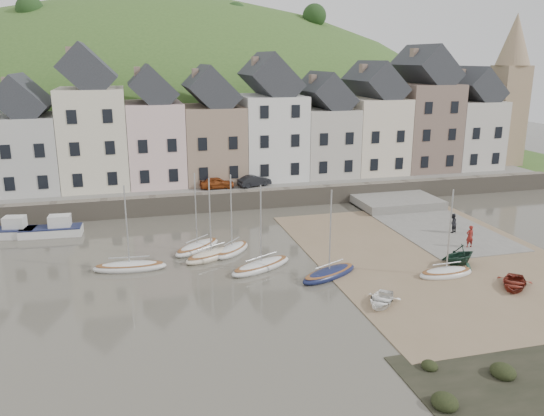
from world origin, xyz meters
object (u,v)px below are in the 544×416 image
object	(u,v)px
rowboat_red	(514,283)
car_left	(217,183)
person_red	(470,236)
sailboat_0	(130,266)
car_right	(254,181)
rowboat_white	(381,300)
person_dark	(453,223)
rowboat_green	(459,255)

from	to	relation	value
rowboat_red	car_left	xyz separation A→B (m)	(-15.08, 25.89, 1.81)
rowboat_red	person_red	world-z (taller)	person_red
sailboat_0	rowboat_red	distance (m)	25.81
car_right	person_red	bearing A→B (deg)	-161.86
person_red	rowboat_white	bearing A→B (deg)	33.93
sailboat_0	rowboat_white	bearing A→B (deg)	-33.73
person_dark	car_right	bearing A→B (deg)	-71.66
rowboat_white	car_right	distance (m)	26.12
car_left	car_right	distance (m)	3.88
sailboat_0	car_right	size ratio (longest dim) A/B	1.81
car_left	rowboat_white	bearing A→B (deg)	-168.12
person_red	person_dark	size ratio (longest dim) A/B	1.06
person_red	car_right	size ratio (longest dim) A/B	0.50
car_right	sailboat_0	bearing A→B (deg)	124.96
rowboat_green	car_left	distance (m)	25.64
rowboat_red	car_left	size ratio (longest dim) A/B	0.89
car_left	person_red	bearing A→B (deg)	-138.08
person_red	person_dark	xyz separation A→B (m)	(0.78, 3.59, -0.05)
car_left	rowboat_red	bearing A→B (deg)	-150.27
sailboat_0	person_dark	bearing A→B (deg)	3.11
rowboat_white	rowboat_green	bearing A→B (deg)	67.12
rowboat_white	person_dark	size ratio (longest dim) A/B	1.71
sailboat_0	rowboat_red	xyz separation A→B (m)	(23.95, -9.63, 0.12)
sailboat_0	rowboat_green	world-z (taller)	sailboat_0
rowboat_white	person_dark	xyz separation A→B (m)	(11.90, 11.17, 0.60)
person_red	sailboat_0	bearing A→B (deg)	-5.12
person_dark	person_red	bearing A→B (deg)	53.35
rowboat_white	person_red	size ratio (longest dim) A/B	1.62
sailboat_0	rowboat_green	xyz separation A→B (m)	(22.75, -5.25, 0.58)
person_red	car_right	bearing A→B (deg)	-55.24
rowboat_red	person_red	xyz separation A→B (m)	(1.74, 7.48, 0.62)
person_dark	car_left	distance (m)	23.04
person_red	car_left	world-z (taller)	car_left
rowboat_red	car_left	bearing A→B (deg)	160.95
rowboat_white	rowboat_green	world-z (taller)	rowboat_green
person_dark	car_left	bearing A→B (deg)	-64.54
sailboat_0	car_right	xyz separation A→B (m)	(12.75, 16.26, 1.91)
rowboat_green	car_left	size ratio (longest dim) A/B	0.85
rowboat_green	person_dark	bearing A→B (deg)	133.73
rowboat_red	sailboat_0	bearing A→B (deg)	-161.17
rowboat_white	rowboat_red	distance (m)	9.38
sailboat_0	car_left	distance (m)	18.62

